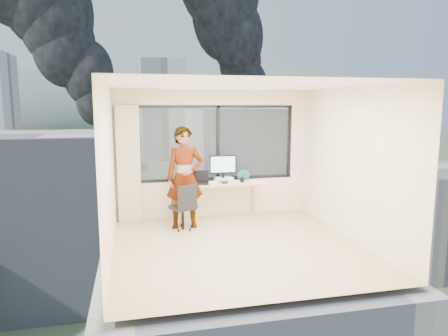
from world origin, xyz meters
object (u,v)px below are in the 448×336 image
object	(u,v)px
game_console	(224,179)
handbag	(243,175)
chair	(183,206)
person	(185,178)
desk	(217,201)
monitor	(223,168)
laptop	(200,178)

from	to	relation	value
game_console	handbag	world-z (taller)	handbag
game_console	chair	bearing A→B (deg)	-154.77
person	game_console	size ratio (longest dim) A/B	5.83
desk	game_console	world-z (taller)	game_console
person	monitor	distance (m)	0.98
chair	handbag	bearing A→B (deg)	7.17
desk	handbag	distance (m)	0.79
person	game_console	xyz separation A→B (m)	(0.88, 0.58, -0.17)
chair	handbag	size ratio (longest dim) A/B	3.13
desk	person	size ratio (longest dim) A/B	0.94
monitor	chair	bearing A→B (deg)	-143.50
chair	person	distance (m)	0.54
person	laptop	distance (m)	0.50
chair	game_console	xyz separation A→B (m)	(0.95, 0.74, 0.34)
laptop	handbag	bearing A→B (deg)	23.00
person	laptop	size ratio (longest dim) A/B	5.02
chair	desk	bearing A→B (deg)	15.45
person	handbag	world-z (taller)	person
desk	laptop	distance (m)	0.61
game_console	desk	bearing A→B (deg)	-148.88
chair	monitor	xyz separation A→B (m)	(0.91, 0.64, 0.58)
handbag	desk	bearing A→B (deg)	-160.97
chair	laptop	size ratio (longest dim) A/B	2.34
game_console	person	bearing A→B (deg)	-159.02
monitor	laptop	world-z (taller)	monitor
chair	game_console	world-z (taller)	chair
chair	person	bearing A→B (deg)	44.97
desk	person	bearing A→B (deg)	-149.74
desk	monitor	size ratio (longest dim) A/B	3.22
desk	chair	size ratio (longest dim) A/B	2.02
chair	laptop	xyz separation A→B (m)	(0.41, 0.50, 0.42)
monitor	laptop	bearing A→B (deg)	-163.03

